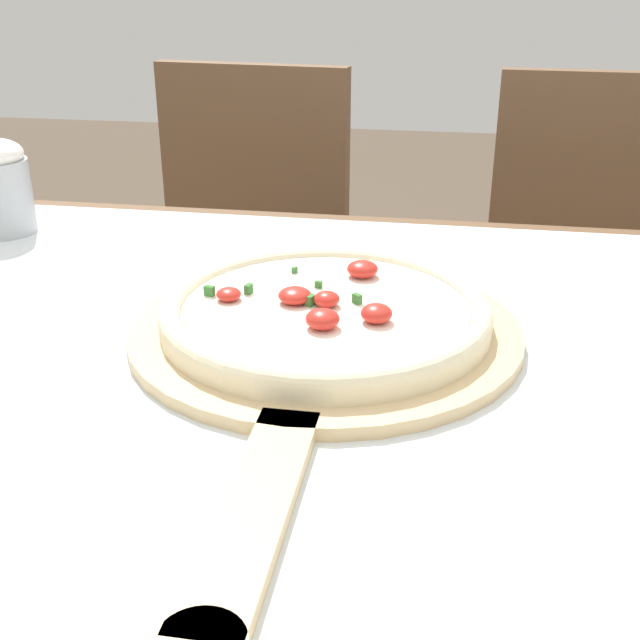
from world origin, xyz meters
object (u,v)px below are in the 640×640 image
at_px(chair_right, 588,290).
at_px(chair_left, 241,269).
at_px(pizza_peel, 321,342).
at_px(pizza, 325,312).

bearing_deg(chair_right, chair_left, -177.60).
xyz_separation_m(pizza_peel, chair_right, (0.37, 0.77, -0.23)).
height_order(pizza, chair_left, chair_left).
xyz_separation_m(pizza_peel, pizza, (0.00, 0.03, 0.02)).
xyz_separation_m(pizza, chair_right, (0.37, 0.75, -0.25)).
distance_m(pizza_peel, pizza, 0.03).
xyz_separation_m(pizza, chair_left, (-0.29, 0.75, -0.25)).
relative_size(pizza, chair_right, 0.34).
relative_size(chair_left, chair_right, 1.00).
height_order(chair_left, chair_right, same).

